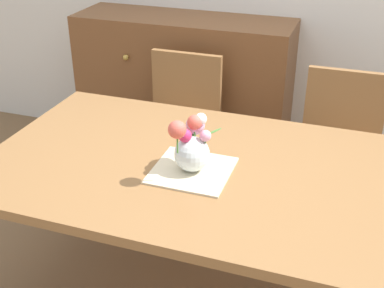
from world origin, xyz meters
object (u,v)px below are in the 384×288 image
at_px(dining_table, 211,184).
at_px(chair_left, 180,121).
at_px(chair_right, 339,144).
at_px(flower_vase, 192,146).
at_px(dresser, 184,92).

bearing_deg(dining_table, chair_left, 117.67).
relative_size(dining_table, chair_right, 2.03).
height_order(chair_right, flower_vase, flower_vase).
height_order(dining_table, flower_vase, flower_vase).
relative_size(dining_table, flower_vase, 7.44).
height_order(dining_table, chair_left, chair_left).
height_order(chair_left, flower_vase, flower_vase).
bearing_deg(chair_left, dining_table, 117.67).
bearing_deg(chair_right, dresser, -24.21).
bearing_deg(dining_table, flower_vase, -137.08).
relative_size(dining_table, chair_left, 2.03).
distance_m(chair_right, flower_vase, 1.11).
distance_m(dining_table, dresser, 1.47).
distance_m(chair_right, dresser, 1.15).
bearing_deg(dining_table, chair_right, 62.33).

